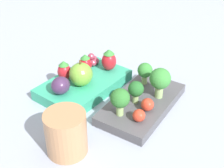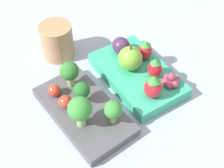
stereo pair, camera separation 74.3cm
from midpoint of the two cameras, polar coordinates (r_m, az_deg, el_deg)
ground_plane at (r=0.49m, az=33.26°, el=-24.90°), size 4.00×4.00×0.00m
bento_box_savoury at (r=0.45m, az=29.83°, el=-30.40°), size 0.19×0.11×0.02m
bento_box_fruit at (r=0.52m, az=36.48°, el=-18.08°), size 0.20×0.13×0.02m
broccoli_floret_0 at (r=0.40m, az=34.48°, el=-33.00°), size 0.04×0.04×0.06m
broccoli_floret_1 at (r=0.41m, az=25.75°, el=-22.29°), size 0.03×0.03×0.05m
broccoli_floret_2 at (r=0.42m, az=30.76°, el=-27.06°), size 0.03×0.03×0.04m
broccoli_floret_3 at (r=0.44m, az=40.14°, el=-30.30°), size 0.03×0.03×0.05m
cherry_tomato_0 at (r=0.42m, az=21.95°, el=-27.17°), size 0.02×0.02×0.02m
cherry_tomato_1 at (r=0.42m, az=26.39°, el=-30.01°), size 0.02×0.02×0.02m
apple at (r=0.48m, az=36.47°, el=-15.56°), size 0.05×0.05×0.06m
strawberry_0 at (r=0.51m, az=41.66°, el=-17.00°), size 0.03×0.03×0.04m
strawberry_1 at (r=0.51m, az=37.91°, el=-12.57°), size 0.03×0.03×0.04m
strawberry_2 at (r=0.49m, az=43.97°, el=-22.03°), size 0.03×0.03×0.05m
plum at (r=0.50m, az=32.45°, el=-11.74°), size 0.04×0.04×0.03m
grape_cluster at (r=0.53m, az=44.60°, el=-18.92°), size 0.04×0.03×0.03m
drinking_cup at (r=0.45m, az=16.83°, el=-11.32°), size 0.07×0.07×0.07m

